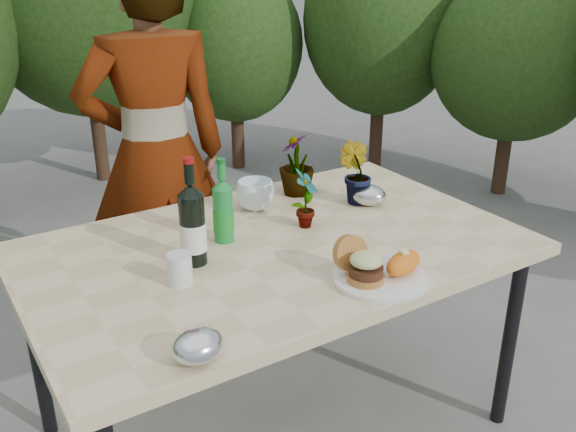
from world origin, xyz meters
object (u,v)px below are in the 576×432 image
dinner_plate (380,278)px  person (156,156)px  wine_bottle (192,226)px  patio_table (275,260)px

dinner_plate → person: person is taller
dinner_plate → person: 1.20m
wine_bottle → person: bearing=87.5°
wine_bottle → person: size_ratio=0.20×
patio_table → dinner_plate: 0.40m
patio_table → person: size_ratio=0.95×
person → dinner_plate: bearing=111.2°
wine_bottle → dinner_plate: bearing=-32.5°
dinner_plate → wine_bottle: bearing=136.2°
dinner_plate → wine_bottle: wine_bottle is taller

